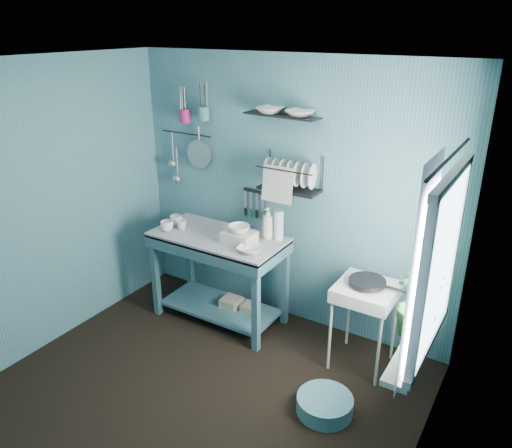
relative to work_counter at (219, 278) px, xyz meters
The scene contains 35 objects.
floor 1.27m from the work_counter, 64.87° to the right, with size 3.20×3.20×0.00m, color black.
ceiling 2.37m from the work_counter, 64.87° to the right, with size 3.20×3.20×0.00m, color silver.
wall_back 1.04m from the work_counter, 40.25° to the left, with size 3.20×3.20×0.00m, color #3A6B77.
wall_left 1.73m from the work_counter, 135.60° to the right, with size 3.00×3.00×0.00m, color #3A6B77.
wall_right 2.50m from the work_counter, 27.04° to the right, with size 3.00×3.00×0.00m, color #3A6B77.
work_counter is the anchor object (origin of this frame).
mug_left 0.71m from the work_counter, 161.57° to the right, with size 0.12×0.12×0.10m, color silver.
mug_mid 0.62m from the work_counter, behind, with size 0.10×0.10×0.09m, color silver.
mug_right 0.70m from the work_counter, behind, with size 0.12×0.12×0.10m, color silver.
wash_tub 0.55m from the work_counter, ahead, with size 0.28×0.22×0.10m, color beige.
tub_bowl 0.63m from the work_counter, ahead, with size 0.20×0.20×0.06m, color silver.
soap_bottle 0.75m from the work_counter, 25.46° to the left, with size 0.12×0.12×0.30m, color beige.
water_bottle 0.81m from the work_counter, 22.93° to the left, with size 0.09×0.09×0.28m, color silver.
counter_bowl 0.67m from the work_counter, 18.43° to the right, with size 0.22×0.22×0.05m, color silver.
hotplate_stand 1.44m from the work_counter, ahead, with size 0.47×0.47×0.76m, color silver.
frying_pan 1.48m from the work_counter, ahead, with size 0.30×0.30×0.04m, color black.
knife_strip 0.90m from the work_counter, 64.74° to the left, with size 0.32×0.02×0.03m, color black.
dish_rack 1.25m from the work_counter, 27.03° to the left, with size 0.55×0.24×0.32m, color black.
upper_shelf 1.65m from the work_counter, 34.69° to the left, with size 0.70×0.18×0.01m, color black.
shelf_bowl_left 1.67m from the work_counter, 42.16° to the left, with size 0.23×0.23×0.06m, color silver.
shelf_bowl_right 1.75m from the work_counter, 26.71° to the left, with size 0.23×0.23×0.06m, color silver.
utensil_cup_magenta 1.60m from the work_counter, 150.17° to the left, with size 0.11×0.11×0.13m, color #A11D5B.
utensil_cup_teal 1.57m from the work_counter, 137.33° to the left, with size 0.11×0.11×0.13m, color #397774.
colander 1.23m from the work_counter, 141.67° to the left, with size 0.28×0.28×0.03m, color #9EA2A6.
ladle_outer 1.43m from the work_counter, 154.83° to the left, with size 0.01×0.01×0.30m, color #9EA2A6.
ladle_inner 1.28m from the work_counter, 153.48° to the left, with size 0.01×0.01×0.30m, color #9EA2A6.
hook_rail 1.47m from the work_counter, 148.35° to the left, with size 0.01×0.01×0.60m, color black.
window_glass 2.38m from the work_counter, 16.63° to the right, with size 1.10×1.10×0.00m, color white.
windowsill 2.13m from the work_counter, 17.29° to the right, with size 0.16×0.95×0.04m, color silver.
curtain 2.44m from the work_counter, 24.53° to the right, with size 1.35×1.35×0.00m, color silver.
curtain_rod 2.67m from the work_counter, 16.97° to the right, with size 0.02×0.02×1.05m, color black.
potted_plant 2.13m from the work_counter, 15.73° to the right, with size 0.27×0.27×0.48m, color #276127.
storage_tin_large 0.35m from the work_counter, 26.57° to the left, with size 0.18×0.18×0.22m, color gray.
storage_tin_small 0.46m from the work_counter, 14.93° to the left, with size 0.15×0.15×0.20m, color gray.
floor_basin 1.61m from the work_counter, 24.50° to the right, with size 0.42×0.42×0.13m, color teal.
Camera 1 is at (2.03, -2.36, 2.73)m, focal length 35.00 mm.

